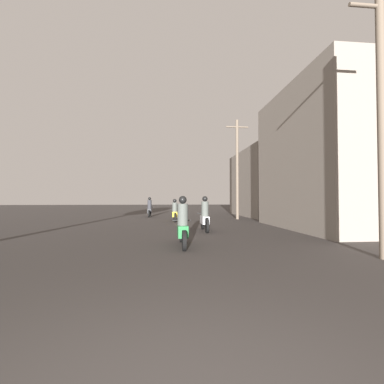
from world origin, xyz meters
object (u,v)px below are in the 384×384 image
(motorcycle_black, at_px, (150,209))
(building_right_near, at_px, (328,158))
(building_right_far, at_px, (270,184))
(motorcycle_silver, at_px, (205,217))
(utility_pole_near, at_px, (382,115))
(utility_pole_far, at_px, (237,167))
(motorcycle_green, at_px, (183,226))
(motorcycle_yellow, at_px, (175,212))

(motorcycle_black, bearing_deg, building_right_near, -51.17)
(building_right_far, bearing_deg, motorcycle_silver, -126.28)
(motorcycle_silver, bearing_deg, utility_pole_near, -66.27)
(motorcycle_black, bearing_deg, utility_pole_far, -31.98)
(utility_pole_far, bearing_deg, motorcycle_black, 154.60)
(motorcycle_green, distance_m, motorcycle_black, 12.96)
(motorcycle_black, xyz_separation_m, building_right_far, (10.08, 0.25, 2.08))
(motorcycle_green, distance_m, motorcycle_silver, 3.73)
(utility_pole_near, bearing_deg, motorcycle_green, 155.39)
(utility_pole_far, bearing_deg, utility_pole_near, -88.80)
(motorcycle_green, xyz_separation_m, motorcycle_silver, (1.21, 3.53, 0.01))
(motorcycle_silver, distance_m, utility_pole_far, 7.73)
(motorcycle_black, distance_m, building_right_near, 13.15)
(motorcycle_yellow, height_order, utility_pole_near, utility_pole_near)
(building_right_near, bearing_deg, building_right_far, 84.29)
(motorcycle_silver, bearing_deg, motorcycle_yellow, 95.08)
(building_right_far, bearing_deg, motorcycle_yellow, -151.76)
(motorcycle_black, distance_m, utility_pole_far, 7.64)
(motorcycle_green, xyz_separation_m, motorcycle_yellow, (0.02, 8.68, -0.04))
(motorcycle_yellow, relative_size, motorcycle_black, 1.04)
(utility_pole_near, distance_m, utility_pole_far, 11.99)
(motorcycle_black, height_order, utility_pole_far, utility_pole_far)
(motorcycle_silver, xyz_separation_m, building_right_near, (6.09, 0.28, 2.79))
(motorcycle_yellow, relative_size, utility_pole_far, 0.29)
(motorcycle_green, xyz_separation_m, building_right_near, (7.30, 3.81, 2.79))
(motorcycle_black, xyz_separation_m, utility_pole_near, (6.58, -14.99, 2.87))
(utility_pole_near, bearing_deg, building_right_far, 77.07)
(motorcycle_silver, height_order, motorcycle_yellow, motorcycle_silver)
(motorcycle_green, bearing_deg, motorcycle_black, 103.33)
(motorcycle_green, relative_size, building_right_far, 0.26)
(motorcycle_silver, bearing_deg, utility_pole_far, 54.67)
(motorcycle_yellow, relative_size, utility_pole_near, 0.30)
(motorcycle_silver, relative_size, motorcycle_yellow, 0.98)
(utility_pole_near, bearing_deg, building_right_near, 66.68)
(motorcycle_green, relative_size, motorcycle_yellow, 1.01)
(motorcycle_yellow, relative_size, building_right_far, 0.25)
(motorcycle_black, relative_size, building_right_far, 0.24)
(motorcycle_yellow, xyz_separation_m, motorcycle_black, (-1.87, 4.16, 0.06))
(building_right_near, bearing_deg, motorcycle_silver, -177.36)
(motorcycle_green, relative_size, motorcycle_black, 1.05)
(motorcycle_black, distance_m, building_right_far, 10.29)
(utility_pole_far, bearing_deg, motorcycle_silver, -117.38)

